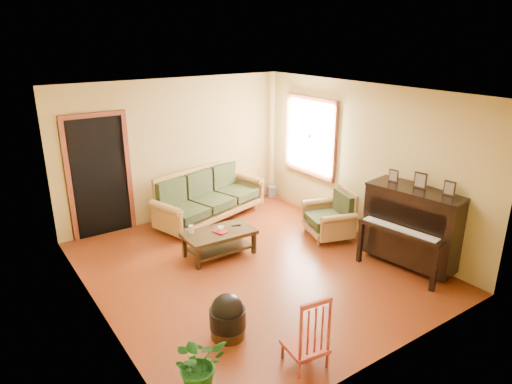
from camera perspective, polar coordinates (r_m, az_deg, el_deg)
floor at (r=7.00m, az=-0.44°, el=-9.29°), size 5.00×5.00×0.00m
doorway at (r=8.17m, az=-18.96°, el=1.70°), size 1.08×0.16×2.05m
window at (r=8.73m, az=6.84°, el=6.95°), size 0.12×1.36×1.46m
sofa at (r=8.53m, az=-5.71°, el=-0.47°), size 2.39×1.50×0.95m
coffee_table at (r=7.28m, az=-4.61°, el=-6.39°), size 1.12×0.64×0.40m
armchair at (r=7.89m, az=9.02°, el=-2.75°), size 1.02×1.04×0.84m
piano at (r=7.17m, az=19.03°, el=-4.26°), size 1.03×1.50×1.22m
footstool at (r=5.49m, az=-3.56°, el=-15.79°), size 0.46×0.46×0.40m
red_chair at (r=5.00m, az=6.22°, el=-16.66°), size 0.45×0.49×0.86m
leaning_frame at (r=9.52m, az=-0.51°, el=0.83°), size 0.50×0.13×0.66m
ceramic_crock at (r=9.81m, az=1.98°, el=0.07°), size 0.24×0.24×0.23m
potted_plant at (r=4.80m, az=-7.13°, el=-20.47°), size 0.54×0.48×0.59m
book at (r=7.11m, az=-4.95°, el=-5.17°), size 0.21×0.24×0.02m
candle at (r=7.16m, az=-8.12°, el=-4.63°), size 0.09×0.09×0.13m
glass_jar at (r=7.22m, az=-4.39°, el=-4.57°), size 0.13×0.13×0.07m
remote at (r=7.38m, az=-2.52°, el=-4.18°), size 0.15×0.08×0.01m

